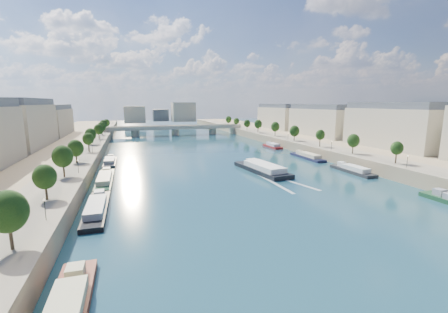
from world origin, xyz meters
TOP-DOWN VIEW (x-y plane):
  - ground at (0.00, 100.00)m, footprint 700.00×700.00m
  - quay_left at (-72.00, 100.00)m, footprint 44.00×520.00m
  - quay_right at (72.00, 100.00)m, footprint 44.00×520.00m
  - pave_left at (-57.00, 100.00)m, footprint 14.00×520.00m
  - pave_right at (57.00, 100.00)m, footprint 14.00×520.00m
  - trees_left at (-55.00, 102.00)m, footprint 4.80×268.80m
  - trees_right at (55.00, 110.00)m, footprint 4.80×268.80m
  - lamps_left at (-52.50, 90.00)m, footprint 0.36×200.36m
  - lamps_right at (52.50, 105.00)m, footprint 0.36×200.36m
  - buildings_left at (-85.00, 112.00)m, footprint 16.00×226.00m
  - buildings_right at (85.00, 112.00)m, footprint 16.00×226.00m
  - skyline at (3.19, 319.52)m, footprint 79.00×42.00m
  - bridge at (0.00, 218.05)m, footprint 112.00×12.00m
  - tour_barge at (12.34, 74.09)m, footprint 12.47×31.42m
  - wake at (12.34, 57.56)m, footprint 10.79×26.00m
  - moored_barges_left at (-45.50, 44.99)m, footprint 5.00×155.96m
  - moored_barges_right at (45.50, 56.92)m, footprint 5.00×160.46m

SIDE VIEW (x-z plane):
  - ground at x=0.00m, z-range 0.00..0.00m
  - wake at x=12.34m, z-range 0.00..0.04m
  - moored_barges_right at x=45.50m, z-range -0.96..2.64m
  - moored_barges_left at x=-45.50m, z-range -0.96..2.64m
  - tour_barge at x=12.34m, z-range -0.87..3.28m
  - quay_left at x=-72.00m, z-range 0.00..5.00m
  - quay_right at x=72.00m, z-range 0.00..5.00m
  - pave_left at x=-57.00m, z-range 5.00..5.10m
  - pave_right at x=57.00m, z-range 5.00..5.10m
  - bridge at x=0.00m, z-range 1.01..9.16m
  - lamps_left at x=-52.50m, z-range 5.64..9.92m
  - lamps_right at x=52.50m, z-range 5.64..9.92m
  - trees_left at x=-55.00m, z-range 6.35..14.61m
  - trees_right at x=55.00m, z-range 6.35..14.61m
  - skyline at x=3.19m, z-range 3.66..25.66m
  - buildings_left at x=-85.00m, z-range 4.85..28.05m
  - buildings_right at x=85.00m, z-range 4.85..28.05m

